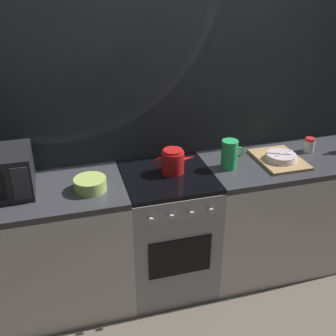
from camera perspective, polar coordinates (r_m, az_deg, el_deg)
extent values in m
plane|color=#6B6054|center=(3.25, -0.06, -15.08)|extent=(8.00, 8.00, 0.00)
cube|color=gray|center=(2.90, -1.82, 7.23)|extent=(3.60, 0.05, 2.40)
cube|color=#A8B2BC|center=(2.88, -1.71, 7.08)|extent=(3.58, 0.01, 2.39)
cube|color=silver|center=(2.92, -17.67, -11.33)|extent=(1.20, 0.60, 0.86)
cube|color=#38383D|center=(2.68, -19.01, -3.72)|extent=(1.20, 0.60, 0.04)
cube|color=#9E9EA3|center=(2.98, -0.06, -8.86)|extent=(0.60, 0.60, 0.87)
cube|color=black|center=(2.74, -0.07, -1.22)|extent=(0.59, 0.59, 0.03)
cube|color=black|center=(2.74, 1.69, -12.21)|extent=(0.42, 0.01, 0.28)
cylinder|color=#B7B7BC|center=(2.49, -2.37, -7.26)|extent=(0.04, 0.02, 0.04)
cylinder|color=#B7B7BC|center=(2.52, 0.48, -6.82)|extent=(0.04, 0.02, 0.04)
cylinder|color=#B7B7BC|center=(2.55, 3.26, -6.38)|extent=(0.04, 0.02, 0.04)
cylinder|color=#B7B7BC|center=(2.59, 5.95, -5.93)|extent=(0.04, 0.02, 0.04)
cube|color=silver|center=(3.30, 15.27, -6.14)|extent=(1.20, 0.60, 0.86)
cube|color=#38383D|center=(3.08, 16.27, 0.89)|extent=(1.20, 0.60, 0.04)
cube|color=#333338|center=(2.49, -19.67, -2.09)|extent=(0.09, 0.01, 0.21)
cylinder|color=red|center=(2.73, 0.67, 0.81)|extent=(0.15, 0.15, 0.15)
cylinder|color=red|center=(2.70, 0.68, 2.39)|extent=(0.13, 0.13, 0.02)
cone|color=red|center=(2.75, 2.87, 1.36)|extent=(0.10, 0.04, 0.05)
torus|color=red|center=(2.71, -1.05, 0.73)|extent=(0.08, 0.01, 0.08)
cylinder|color=#B7D166|center=(2.58, -10.68, -2.22)|extent=(0.20, 0.20, 0.08)
cylinder|color=green|center=(2.81, 8.45, 1.87)|extent=(0.11, 0.11, 0.20)
torus|color=green|center=(2.83, 9.71, 2.20)|extent=(0.08, 0.01, 0.08)
cube|color=tan|center=(3.02, 15.07, 1.14)|extent=(0.30, 0.40, 0.02)
cylinder|color=silver|center=(3.00, 15.30, 1.27)|extent=(0.22, 0.22, 0.01)
cylinder|color=silver|center=(2.99, 15.33, 1.51)|extent=(0.21, 0.21, 0.01)
cylinder|color=silver|center=(2.99, 15.36, 1.76)|extent=(0.21, 0.21, 0.01)
cylinder|color=silver|center=(2.99, 15.72, 1.99)|extent=(0.16, 0.07, 0.01)
cube|color=silver|center=(2.98, 14.96, 1.99)|extent=(0.16, 0.09, 0.00)
cylinder|color=silver|center=(3.22, 18.89, 2.91)|extent=(0.08, 0.08, 0.08)
cylinder|color=red|center=(3.20, 19.03, 3.76)|extent=(0.07, 0.07, 0.02)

